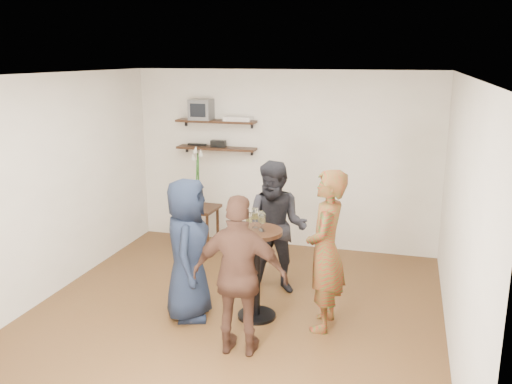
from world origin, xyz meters
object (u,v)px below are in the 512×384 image
drinks_table (257,262)px  person_brown (240,276)px  side_table (199,214)px  person_navy (188,249)px  crt_monitor (202,109)px  person_dark (276,228)px  dvd_deck (239,119)px  person_plaid (326,251)px  radio (218,144)px

drinks_table → person_brown: size_ratio=0.64×
side_table → drinks_table: bearing=-52.7°
drinks_table → person_navy: bearing=-165.4°
crt_monitor → person_dark: 2.48m
crt_monitor → person_dark: (1.52, -1.53, -1.22)m
dvd_deck → person_plaid: (1.65, -2.28, -1.05)m
radio → person_navy: radio is taller
side_table → crt_monitor: bearing=100.9°
person_plaid → person_navy: 1.46m
person_plaid → person_dark: (-0.71, 0.75, -0.05)m
radio → person_dark: person_dark is taller
radio → person_brown: bearing=-67.0°
crt_monitor → side_table: crt_monitor is taller
dvd_deck → person_navy: bearing=-85.3°
crt_monitor → person_navy: (0.77, -2.46, -1.24)m
person_dark → person_navy: bearing=-126.5°
radio → person_plaid: person_plaid is taller
person_dark → crt_monitor: bearing=137.2°
side_table → person_plaid: bearing=-41.0°
dvd_deck → side_table: (-0.49, -0.42, -1.36)m
dvd_deck → radio: bearing=180.0°
radio → person_plaid: (1.97, -2.28, -0.67)m
person_plaid → person_brown: person_plaid is taller
side_table → person_plaid: (2.14, -1.86, 0.31)m
dvd_deck → drinks_table: (0.91, -2.27, -1.25)m
crt_monitor → person_brown: crt_monitor is taller
radio → person_navy: (0.52, -2.46, -0.74)m
person_navy → side_table: bearing=4.2°
drinks_table → person_dark: (0.03, 0.74, 0.16)m
person_dark → person_brown: 1.47m
crt_monitor → radio: bearing=0.0°
person_dark → person_navy: (-0.75, -0.92, -0.02)m
person_navy → person_plaid: bearing=-97.8°
crt_monitor → person_navy: 2.86m
person_dark → drinks_table: bearing=-90.0°
person_dark → person_navy: size_ratio=1.03×
drinks_table → person_brown: bearing=-86.6°
drinks_table → crt_monitor: bearing=123.2°
dvd_deck → person_navy: dvd_deck is taller
person_brown → radio: bearing=-70.4°
crt_monitor → person_plaid: (2.22, -2.28, -1.17)m
dvd_deck → person_brown: 3.35m
person_dark → person_navy: person_dark is taller
radio → person_plaid: 3.09m
radio → side_table: 1.08m
dvd_deck → person_navy: (0.20, -2.46, -1.12)m
dvd_deck → side_table: 1.51m
radio → side_table: (-0.17, -0.42, -0.98)m
radio → dvd_deck: bearing=0.0°
crt_monitor → side_table: 1.54m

